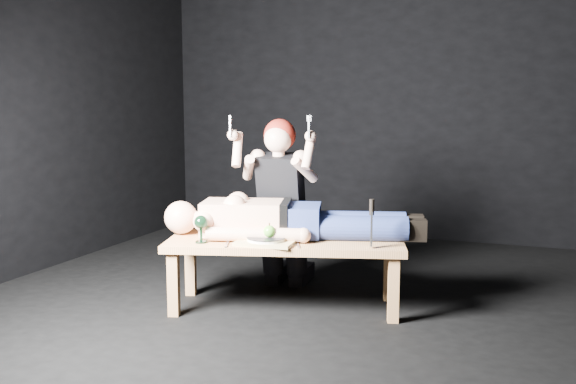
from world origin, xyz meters
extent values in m
plane|color=black|center=(0.00, 0.00, 0.00)|extent=(5.00, 5.00, 0.00)
plane|color=black|center=(0.00, 2.50, 1.50)|extent=(5.00, 0.00, 5.00)
cube|color=tan|center=(-0.35, 0.00, 0.23)|extent=(1.60, 0.95, 0.45)
cube|color=tan|center=(-0.41, -0.17, 0.46)|extent=(0.37, 0.28, 0.02)
cylinder|color=white|center=(-0.41, -0.17, 0.48)|extent=(0.25, 0.25, 0.02)
sphere|color=green|center=(-0.39, -0.16, 0.53)|extent=(0.08, 0.08, 0.08)
cube|color=#B2B2B7|center=(-0.62, -0.28, 0.45)|extent=(0.07, 0.15, 0.01)
cube|color=#B2B2B7|center=(-0.21, -0.15, 0.45)|extent=(0.08, 0.15, 0.01)
cube|color=#B2B2B7|center=(-0.30, -0.10, 0.45)|extent=(0.15, 0.09, 0.01)
camera|label=1|loc=(1.13, -3.83, 1.32)|focal=40.85mm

